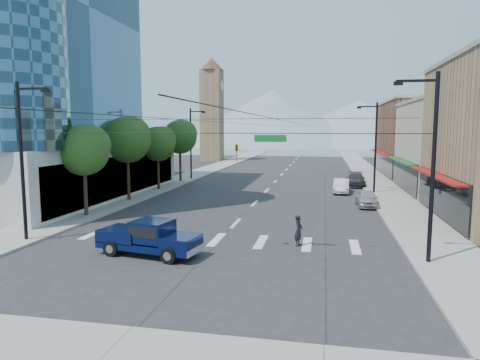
% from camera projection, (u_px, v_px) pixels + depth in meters
% --- Properties ---
extents(ground, '(160.00, 160.00, 0.00)m').
position_uv_depth(ground, '(214.00, 247.00, 23.37)').
color(ground, '#28282B').
rests_on(ground, ground).
extents(sidewalk_left, '(4.00, 120.00, 0.15)m').
position_uv_depth(sidewalk_left, '(204.00, 171.00, 64.63)').
color(sidewalk_left, gray).
rests_on(sidewalk_left, ground).
extents(sidewalk_right, '(4.00, 120.00, 0.15)m').
position_uv_depth(sidewalk_right, '(368.00, 174.00, 60.03)').
color(sidewalk_right, gray).
rests_on(sidewalk_right, ground).
extents(shop_mid, '(12.00, 14.00, 9.00)m').
position_uv_depth(shop_mid, '(470.00, 148.00, 42.38)').
color(shop_mid, tan).
rests_on(shop_mid, ground).
extents(shop_far, '(12.00, 18.00, 10.00)m').
position_uv_depth(shop_far, '(431.00, 140.00, 57.91)').
color(shop_far, brown).
rests_on(shop_far, ground).
extents(clock_tower, '(4.80, 4.80, 20.40)m').
position_uv_depth(clock_tower, '(212.00, 108.00, 85.68)').
color(clock_tower, '#8C6B4C').
rests_on(clock_tower, ground).
extents(mountain_left, '(80.00, 80.00, 22.00)m').
position_uv_depth(mountain_left, '(272.00, 118.00, 171.08)').
color(mountain_left, gray).
rests_on(mountain_left, ground).
extents(mountain_right, '(90.00, 90.00, 18.00)m').
position_uv_depth(mountain_right, '(360.00, 123.00, 174.34)').
color(mountain_right, gray).
rests_on(mountain_right, ground).
extents(tree_near, '(3.65, 3.64, 6.71)m').
position_uv_depth(tree_near, '(86.00, 149.00, 30.84)').
color(tree_near, black).
rests_on(tree_near, ground).
extents(tree_midnear, '(4.09, 4.09, 7.52)m').
position_uv_depth(tree_midnear, '(129.00, 138.00, 37.59)').
color(tree_midnear, black).
rests_on(tree_midnear, ground).
extents(tree_midfar, '(3.65, 3.64, 6.71)m').
position_uv_depth(tree_midfar, '(159.00, 143.00, 44.48)').
color(tree_midfar, black).
rests_on(tree_midfar, ground).
extents(tree_far, '(4.09, 4.09, 7.52)m').
position_uv_depth(tree_far, '(181.00, 136.00, 51.23)').
color(tree_far, black).
rests_on(tree_far, ground).
extents(signal_rig, '(21.80, 0.20, 9.00)m').
position_uv_depth(signal_rig, '(212.00, 164.00, 21.81)').
color(signal_rig, black).
rests_on(signal_rig, ground).
extents(lamp_pole_nw, '(2.00, 0.25, 9.00)m').
position_uv_depth(lamp_pole_nw, '(192.00, 141.00, 54.06)').
color(lamp_pole_nw, black).
rests_on(lamp_pole_nw, ground).
extents(lamp_pole_ne, '(2.00, 0.25, 9.00)m').
position_uv_depth(lamp_pole_ne, '(374.00, 144.00, 42.17)').
color(lamp_pole_ne, black).
rests_on(lamp_pole_ne, ground).
extents(pickup_truck, '(5.61, 2.82, 1.82)m').
position_uv_depth(pickup_truck, '(149.00, 237.00, 21.78)').
color(pickup_truck, '#08133E').
rests_on(pickup_truck, ground).
extents(pedestrian, '(0.55, 0.71, 1.72)m').
position_uv_depth(pedestrian, '(299.00, 230.00, 23.50)').
color(pedestrian, black).
rests_on(pedestrian, ground).
extents(parked_car_near, '(1.74, 4.07, 1.37)m').
position_uv_depth(parked_car_near, '(367.00, 198.00, 35.46)').
color(parked_car_near, '#ACACB1').
rests_on(parked_car_near, ground).
extents(parked_car_mid, '(1.74, 4.39, 1.42)m').
position_uv_depth(parked_car_mid, '(341.00, 186.00, 43.10)').
color(parked_car_mid, silver).
rests_on(parked_car_mid, ground).
extents(parked_car_far, '(2.29, 5.14, 1.47)m').
position_uv_depth(parked_car_far, '(356.00, 180.00, 48.22)').
color(parked_car_far, '#323335').
rests_on(parked_car_far, ground).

